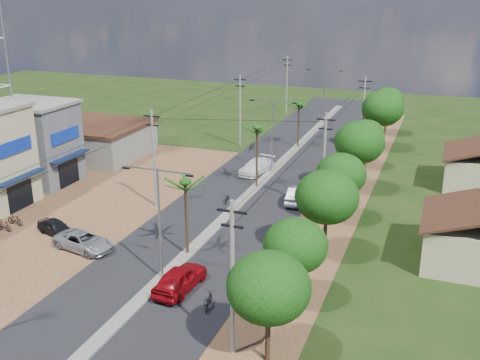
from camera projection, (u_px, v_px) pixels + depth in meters
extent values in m
plane|color=black|center=(163.00, 279.00, 38.55)|extent=(160.00, 160.00, 0.00)
cube|color=black|center=(239.00, 204.00, 51.84)|extent=(12.00, 110.00, 0.04)
cube|color=#605E56|center=(250.00, 193.00, 54.47)|extent=(1.00, 90.00, 0.18)
cube|color=#502E1B|center=(56.00, 210.00, 50.60)|extent=(18.00, 46.00, 0.04)
cube|color=#502E1B|center=(330.00, 217.00, 49.03)|extent=(5.00, 90.00, 0.03)
cube|color=#0D1B39|center=(21.00, 177.00, 49.57)|extent=(0.80, 5.40, 0.15)
cube|color=black|center=(21.00, 196.00, 50.27)|extent=(0.10, 3.00, 2.40)
cube|color=navy|center=(14.00, 147.00, 48.78)|extent=(0.12, 4.20, 1.20)
cube|color=#46484D|center=(33.00, 144.00, 56.94)|extent=(8.00, 6.00, 8.00)
cube|color=#605E56|center=(28.00, 103.00, 55.59)|extent=(8.40, 6.40, 0.30)
cube|color=#0D1B39|center=(70.00, 156.00, 55.77)|extent=(0.80, 5.40, 0.15)
cube|color=black|center=(69.00, 173.00, 56.47)|extent=(0.10, 3.00, 2.40)
cube|color=navy|center=(65.00, 136.00, 55.20)|extent=(0.12, 4.20, 1.20)
cube|color=#605E56|center=(99.00, 141.00, 66.18)|extent=(10.00, 10.00, 3.60)
cube|color=black|center=(98.00, 125.00, 65.53)|extent=(10.40, 10.40, 0.30)
cube|color=tan|center=(475.00, 243.00, 40.26)|extent=(7.00, 7.00, 3.30)
cylinder|color=black|center=(268.00, 328.00, 29.41)|extent=(0.28, 0.28, 4.20)
ellipsoid|color=black|center=(269.00, 287.00, 28.63)|extent=(4.40, 4.40, 3.74)
cylinder|color=black|center=(294.00, 278.00, 34.85)|extent=(0.28, 0.28, 3.85)
ellipsoid|color=black|center=(296.00, 246.00, 34.14)|extent=(4.00, 4.00, 3.40)
cylinder|color=black|center=(325.00, 230.00, 40.81)|extent=(0.28, 0.28, 4.55)
ellipsoid|color=black|center=(327.00, 197.00, 39.96)|extent=(4.60, 4.60, 3.91)
cylinder|color=black|center=(339.00, 201.00, 47.19)|extent=(0.28, 0.28, 4.06)
ellipsoid|color=black|center=(341.00, 174.00, 46.43)|extent=(4.20, 4.20, 3.57)
cylinder|color=black|center=(358.00, 169.00, 54.10)|extent=(0.28, 0.28, 4.76)
ellipsoid|color=black|center=(360.00, 142.00, 53.21)|extent=(4.80, 4.80, 4.08)
cylinder|color=black|center=(366.00, 153.00, 61.50)|extent=(0.28, 0.28, 3.64)
ellipsoid|color=black|center=(367.00, 135.00, 60.82)|extent=(3.80, 3.80, 3.23)
cylinder|color=black|center=(381.00, 131.00, 68.18)|extent=(0.28, 0.28, 4.90)
ellipsoid|color=black|center=(383.00, 109.00, 67.27)|extent=(5.00, 5.00, 4.25)
cylinder|color=black|center=(386.00, 120.00, 75.46)|extent=(0.28, 0.28, 4.34)
ellipsoid|color=black|center=(387.00, 101.00, 74.66)|extent=(4.40, 4.40, 3.74)
cylinder|color=black|center=(187.00, 219.00, 41.15)|extent=(0.22, 0.22, 5.80)
cylinder|color=black|center=(257.00, 158.00, 55.27)|extent=(0.22, 0.22, 6.20)
cylinder|color=black|center=(298.00, 126.00, 69.56)|extent=(0.22, 0.22, 5.50)
cylinder|color=gray|center=(160.00, 226.00, 37.25)|extent=(0.16, 0.16, 8.00)
cube|color=gray|center=(174.00, 172.00, 35.59)|extent=(2.40, 0.08, 0.08)
cube|color=gray|center=(141.00, 168.00, 36.38)|extent=(2.40, 0.08, 0.08)
cube|color=black|center=(190.00, 176.00, 35.26)|extent=(0.50, 0.18, 0.12)
cube|color=black|center=(126.00, 168.00, 36.78)|extent=(0.50, 0.18, 0.12)
cylinder|color=gray|center=(272.00, 137.00, 59.40)|extent=(0.16, 0.16, 8.00)
cube|color=gray|center=(284.00, 101.00, 57.74)|extent=(2.40, 0.08, 0.08)
cube|color=gray|center=(262.00, 100.00, 58.53)|extent=(2.40, 0.08, 0.08)
cube|color=black|center=(294.00, 103.00, 57.41)|extent=(0.50, 0.18, 0.12)
cube|color=black|center=(252.00, 100.00, 58.93)|extent=(0.50, 0.18, 0.12)
cylinder|color=gray|center=(324.00, 97.00, 81.55)|extent=(0.16, 0.16, 8.00)
cube|color=gray|center=(333.00, 70.00, 79.89)|extent=(2.40, 0.08, 0.08)
cube|color=gray|center=(317.00, 69.00, 80.68)|extent=(2.40, 0.08, 0.08)
cube|color=black|center=(341.00, 71.00, 79.56)|extent=(0.50, 0.18, 0.12)
cube|color=black|center=(309.00, 69.00, 81.08)|extent=(0.50, 0.18, 0.12)
cylinder|color=#605E56|center=(154.00, 159.00, 50.04)|extent=(0.24, 0.24, 9.00)
cube|color=black|center=(152.00, 116.00, 48.77)|extent=(1.60, 0.12, 0.12)
cube|color=black|center=(152.00, 125.00, 49.03)|extent=(1.20, 0.12, 0.12)
cylinder|color=#605E56|center=(240.00, 111.00, 69.53)|extent=(0.24, 0.24, 9.00)
cube|color=black|center=(240.00, 80.00, 68.26)|extent=(1.60, 0.12, 0.12)
cube|color=black|center=(240.00, 86.00, 68.52)|extent=(1.20, 0.12, 0.12)
cylinder|color=#605E56|center=(287.00, 85.00, 88.14)|extent=(0.24, 0.24, 9.00)
cube|color=black|center=(287.00, 60.00, 86.87)|extent=(1.60, 0.12, 0.12)
cube|color=black|center=(287.00, 65.00, 87.13)|extent=(1.20, 0.12, 0.12)
cylinder|color=#605E56|center=(232.00, 281.00, 29.29)|extent=(0.24, 0.24, 9.00)
cube|color=black|center=(232.00, 211.00, 28.03)|extent=(1.60, 0.12, 0.12)
cube|color=black|center=(232.00, 226.00, 28.29)|extent=(1.20, 0.12, 0.12)
cylinder|color=#605E56|center=(324.00, 164.00, 48.79)|extent=(0.24, 0.24, 9.00)
cube|color=black|center=(326.00, 120.00, 47.52)|extent=(1.60, 0.12, 0.12)
cube|color=black|center=(325.00, 129.00, 47.78)|extent=(1.20, 0.12, 0.12)
cylinder|color=#605E56|center=(363.00, 113.00, 68.28)|extent=(0.24, 0.24, 9.00)
cube|color=black|center=(365.00, 81.00, 67.01)|extent=(1.60, 0.12, 0.12)
cube|color=black|center=(365.00, 88.00, 67.27)|extent=(1.20, 0.12, 0.12)
imported|color=maroon|center=(180.00, 279.00, 36.94)|extent=(2.25, 4.96, 1.65)
imported|color=gray|center=(299.00, 195.00, 52.11)|extent=(1.98, 4.88, 1.58)
imported|color=silver|center=(256.00, 167.00, 60.34)|extent=(3.06, 5.46, 1.49)
imported|color=gray|center=(84.00, 242.00, 42.67)|extent=(5.23, 3.13, 1.36)
imported|color=black|center=(56.00, 228.00, 45.32)|extent=(3.95, 2.53, 1.25)
imported|color=black|center=(208.00, 301.00, 34.94)|extent=(1.01, 1.93, 0.97)
imported|color=black|center=(227.00, 199.00, 52.12)|extent=(0.86, 1.68, 0.84)
imported|color=black|center=(252.00, 147.00, 69.04)|extent=(0.54, 1.54, 0.91)
cube|color=maroon|center=(81.00, 244.00, 42.82)|extent=(0.10, 1.10, 0.91)
cylinder|color=black|center=(78.00, 249.00, 42.45)|extent=(0.04, 0.04, 0.46)
cylinder|color=black|center=(86.00, 244.00, 43.34)|extent=(0.04, 0.04, 0.46)
imported|color=black|center=(4.00, 226.00, 46.02)|extent=(1.70, 0.64, 1.00)
imported|color=black|center=(15.00, 220.00, 47.17)|extent=(1.70, 0.64, 1.00)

